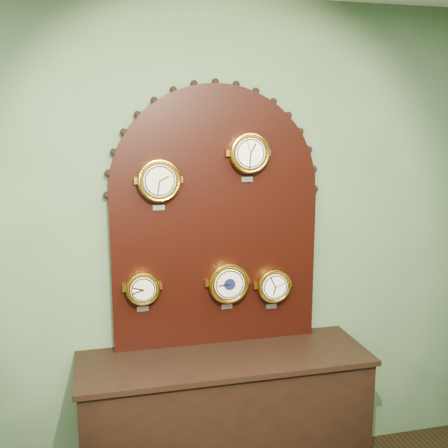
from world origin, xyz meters
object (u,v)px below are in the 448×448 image
object	(u,v)px
roman_clock	(159,180)
arabic_clock	(249,153)
display_board	(216,210)
shop_counter	(225,426)
tide_clock	(273,285)
hygrometer	(143,288)
barometer	(228,283)

from	to	relation	value
roman_clock	arabic_clock	size ratio (longest dim) A/B	1.02
display_board	shop_counter	bearing A→B (deg)	-90.00
arabic_clock	tide_clock	xyz separation A→B (m)	(0.16, 0.00, -0.78)
hygrometer	barometer	bearing A→B (deg)	-0.16
shop_counter	tide_clock	world-z (taller)	tide_clock
barometer	shop_counter	bearing A→B (deg)	-110.85
roman_clock	hygrometer	bearing A→B (deg)	179.34
shop_counter	hygrometer	xyz separation A→B (m)	(-0.43, 0.15, 0.81)
tide_clock	arabic_clock	bearing A→B (deg)	-179.77
display_board	barometer	world-z (taller)	display_board
shop_counter	roman_clock	world-z (taller)	roman_clock
shop_counter	hygrometer	bearing A→B (deg)	160.38
display_board	tide_clock	bearing A→B (deg)	-11.19
display_board	barometer	distance (m)	0.43
shop_counter	barometer	bearing A→B (deg)	69.15
arabic_clock	barometer	bearing A→B (deg)	-179.82
arabic_clock	tide_clock	bearing A→B (deg)	0.23
arabic_clock	shop_counter	bearing A→B (deg)	-138.91
tide_clock	barometer	bearing A→B (deg)	-179.79
display_board	arabic_clock	size ratio (longest dim) A/B	5.49
barometer	hygrometer	bearing A→B (deg)	179.84
roman_clock	hygrometer	world-z (taller)	roman_clock
hygrometer	arabic_clock	bearing A→B (deg)	-0.10
shop_counter	hygrometer	size ratio (longest dim) A/B	6.65
roman_clock	arabic_clock	distance (m)	0.52
shop_counter	roman_clock	size ratio (longest dim) A/B	5.61
arabic_clock	tide_clock	world-z (taller)	arabic_clock
roman_clock	tide_clock	world-z (taller)	roman_clock
roman_clock	barometer	bearing A→B (deg)	-0.03
display_board	barometer	size ratio (longest dim) A/B	5.31
hygrometer	display_board	bearing A→B (deg)	8.61
hygrometer	tide_clock	world-z (taller)	hygrometer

